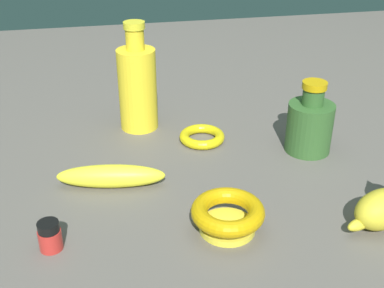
# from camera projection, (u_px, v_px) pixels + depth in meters

# --- Properties ---
(ground) EXTENTS (2.00, 2.00, 0.00)m
(ground) POSITION_uv_depth(u_px,v_px,m) (192.00, 163.00, 0.89)
(ground) COLOR #5B5651
(banana) EXTENTS (0.07, 0.19, 0.04)m
(banana) POSITION_uv_depth(u_px,v_px,m) (111.00, 176.00, 0.82)
(banana) COLOR yellow
(banana) RESTS_ON ground
(bottle_short) EXTENTS (0.09, 0.09, 0.14)m
(bottle_short) POSITION_uv_depth(u_px,v_px,m) (310.00, 124.00, 0.91)
(bottle_short) COLOR #315C29
(bottle_short) RESTS_ON ground
(bowl) EXTENTS (0.11, 0.11, 0.04)m
(bowl) POSITION_uv_depth(u_px,v_px,m) (228.00, 215.00, 0.71)
(bowl) COLOR yellow
(bowl) RESTS_ON ground
(bangle) EXTENTS (0.09, 0.09, 0.02)m
(bangle) POSITION_uv_depth(u_px,v_px,m) (202.00, 137.00, 0.97)
(bangle) COLOR gold
(bangle) RESTS_ON ground
(nail_polish_jar) EXTENTS (0.03, 0.03, 0.04)m
(nail_polish_jar) POSITION_uv_depth(u_px,v_px,m) (50.00, 236.00, 0.68)
(nail_polish_jar) COLOR red
(nail_polish_jar) RESTS_ON ground
(bottle_tall) EXTENTS (0.08, 0.08, 0.22)m
(bottle_tall) POSITION_uv_depth(u_px,v_px,m) (137.00, 86.00, 0.98)
(bottle_tall) COLOR yellow
(bottle_tall) RESTS_ON ground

